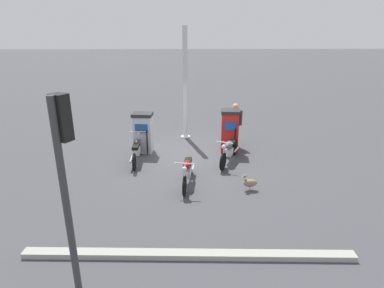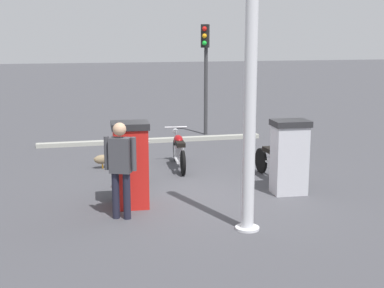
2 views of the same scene
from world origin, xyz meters
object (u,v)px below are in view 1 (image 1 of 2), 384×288
Objects in this scene: motorcycle_near_pump at (137,149)px; roadside_traffic_light at (65,165)px; motorcycle_far_pump at (229,150)px; attendant_person at (235,122)px; fuel_pump_far at (230,131)px; canopy_support_pole at (185,86)px; fuel_pump_near at (143,132)px; wandering_duck at (250,183)px; motorcycle_extra at (187,170)px.

motorcycle_near_pump is 0.57× the size of roadside_traffic_light.
attendant_person is at bearing 166.20° from motorcycle_far_pump.
roadside_traffic_light is (7.42, -3.80, 1.44)m from attendant_person.
motorcycle_near_pump is at bearing -74.22° from fuel_pump_far.
canopy_support_pole is (-1.72, -1.64, 1.36)m from fuel_pump_far.
attendant_person reaches higher than fuel_pump_far.
fuel_pump_near is 3.01× the size of wandering_duck.
fuel_pump_near is 3.26m from motorcycle_far_pump.
motorcycle_far_pump reaches higher than motorcycle_near_pump.
wandering_duck is (2.05, 0.33, -0.22)m from motorcycle_far_pump.
attendant_person reaches higher than motorcycle_extra.
roadside_traffic_light is at bearing -27.10° from attendant_person.
roadside_traffic_light is (5.72, -3.38, 1.96)m from motorcycle_far_pump.
motorcycle_near_pump is at bearing 178.13° from roadside_traffic_light.
wandering_duck is at bearing -1.24° from attendant_person.
roadside_traffic_light is (6.79, -3.52, 1.61)m from fuel_pump_far.
motorcycle_far_pump is (1.07, -0.14, -0.35)m from fuel_pump_far.
motorcycle_far_pump is 2.20m from motorcycle_extra.
attendant_person is 0.38× the size of canopy_support_pole.
motorcycle_far_pump is 3.59m from canopy_support_pole.
roadside_traffic_light is (3.67, -3.71, 2.18)m from wandering_duck.
fuel_pump_far is at bearing 152.60° from roadside_traffic_light.
motorcycle_extra is (1.65, -1.46, -0.01)m from motorcycle_far_pump.
attendant_person is at bearing 156.27° from fuel_pump_far.
fuel_pump_far is at bearing -23.73° from attendant_person.
wandering_duck is 5.66m from roadside_traffic_light.
roadside_traffic_light reaches higher than motorcycle_near_pump.
motorcycle_far_pump is at bearing 70.75° from fuel_pump_near.
wandering_duck is at bearing 58.24° from motorcycle_near_pump.
motorcycle_near_pump is 4.15m from wandering_duck.
fuel_pump_near is 0.33× the size of canopy_support_pole.
fuel_pump_far reaches higher than fuel_pump_near.
motorcycle_near_pump is (0.94, -3.33, -0.35)m from fuel_pump_far.
fuel_pump_far is 3.20× the size of wandering_duck.
motorcycle_extra is at bearing 44.22° from motorcycle_near_pump.
fuel_pump_far reaches higher than motorcycle_extra.
canopy_support_pole reaches higher than motorcycle_extra.
motorcycle_extra is (2.72, -1.60, -0.36)m from fuel_pump_far.
attendant_person is at bearing 152.90° from roadside_traffic_light.
motorcycle_near_pump is 6.17m from roadside_traffic_light.
wandering_duck is at bearing 134.67° from roadside_traffic_light.
fuel_pump_far is 0.45× the size of roadside_traffic_light.
motorcycle_far_pump is 2.09m from wandering_duck.
motorcycle_near_pump is 1.06× the size of motorcycle_far_pump.
wandering_duck is 0.14× the size of roadside_traffic_light.
canopy_support_pole is at bearing -119.76° from attendant_person.
fuel_pump_near is 0.77× the size of motorcycle_extra.
fuel_pump_near is 0.94× the size of fuel_pump_far.
roadside_traffic_light is at bearing -45.33° from wandering_duck.
fuel_pump_near is 7.00m from roadside_traffic_light.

